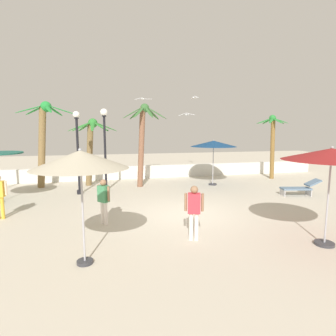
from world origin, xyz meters
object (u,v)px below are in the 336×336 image
object	(u,v)px
palm_tree_0	(43,135)
seagull_1	(195,97)
patio_umbrella_0	(332,155)
palm_tree_3	(91,142)
seagull_2	(187,114)
lamp_post_2	(105,140)
patio_umbrella_2	(80,160)
patio_umbrella_1	(214,144)
lounge_chair_0	(300,187)
guest_1	(104,198)
seagull_0	(143,99)
palm_tree_2	(272,138)
lamp_post_1	(78,146)
guest_0	(194,208)
palm_tree_1	(143,134)

from	to	relation	value
palm_tree_0	seagull_1	xyz separation A→B (m)	(9.93, 3.22, 2.67)
patio_umbrella_0	seagull_1	size ratio (longest dim) A/B	2.35
palm_tree_3	seagull_2	size ratio (longest dim) A/B	4.45
palm_tree_3	lamp_post_2	distance (m)	1.79
patio_umbrella_2	patio_umbrella_1	bearing A→B (deg)	50.34
lounge_chair_0	lamp_post_2	bearing A→B (deg)	159.36
palm_tree_3	lamp_post_2	world-z (taller)	lamp_post_2
guest_1	patio_umbrella_0	bearing A→B (deg)	-28.26
patio_umbrella_2	seagull_1	distance (m)	15.22
seagull_0	seagull_2	world-z (taller)	seagull_0
palm_tree_3	palm_tree_2	bearing A→B (deg)	-2.67
lamp_post_2	lamp_post_1	bearing A→B (deg)	-156.84
seagull_1	lamp_post_1	bearing A→B (deg)	-145.91
patio_umbrella_2	palm_tree_0	size ratio (longest dim) A/B	0.58
patio_umbrella_1	seagull_2	size ratio (longest dim) A/B	3.07
patio_umbrella_0	seagull_2	xyz separation A→B (m)	(-1.09, 9.29, 1.61)
seagull_2	guest_0	bearing A→B (deg)	-106.17
patio_umbrella_0	lounge_chair_0	distance (m)	6.57
lamp_post_1	palm_tree_1	bearing A→B (deg)	18.23
lamp_post_1	lounge_chair_0	xyz separation A→B (m)	(10.60, -2.93, -2.00)
palm_tree_2	lounge_chair_0	xyz separation A→B (m)	(-1.46, -4.56, -2.31)
patio_umbrella_2	lounge_chair_0	xyz separation A→B (m)	(9.92, 4.68, -2.10)
palm_tree_0	palm_tree_1	bearing A→B (deg)	-11.00
lamp_post_1	seagull_0	size ratio (longest dim) A/B	3.43
palm_tree_1	lamp_post_1	size ratio (longest dim) A/B	1.14
palm_tree_1	guest_0	bearing A→B (deg)	-88.02
palm_tree_0	palm_tree_3	xyz separation A→B (m)	(2.52, -0.00, -0.44)
palm_tree_1	palm_tree_0	bearing A→B (deg)	169.00
guest_0	guest_1	world-z (taller)	guest_0
guest_0	seagull_0	bearing A→B (deg)	88.88
palm_tree_2	lamp_post_2	world-z (taller)	lamp_post_2
patio_umbrella_0	patio_umbrella_1	bearing A→B (deg)	87.79
patio_umbrella_1	palm_tree_0	distance (m)	9.58
patio_umbrella_1	palm_tree_3	bearing A→B (deg)	166.92
patio_umbrella_0	seagull_1	bearing A→B (deg)	86.46
guest_1	seagull_1	size ratio (longest dim) A/B	1.32
patio_umbrella_2	palm_tree_3	distance (m)	9.78
patio_umbrella_1	lounge_chair_0	xyz separation A→B (m)	(3.14, -3.49, -2.01)
patio_umbrella_2	palm_tree_3	size ratio (longest dim) A/B	0.71
guest_1	seagull_2	world-z (taller)	seagull_2
patio_umbrella_2	lamp_post_2	world-z (taller)	lamp_post_2
palm_tree_3	lounge_chair_0	size ratio (longest dim) A/B	2.02
lamp_post_1	lamp_post_2	xyz separation A→B (m)	(1.32, 0.57, 0.31)
palm_tree_0	lamp_post_1	size ratio (longest dim) A/B	1.16
patio_umbrella_0	lounge_chair_0	world-z (taller)	patio_umbrella_0
palm_tree_3	lamp_post_2	xyz separation A→B (m)	(0.77, -1.60, 0.19)
lamp_post_2	guest_0	world-z (taller)	lamp_post_2
patio_umbrella_1	palm_tree_2	bearing A→B (deg)	13.08
palm_tree_2	seagull_0	world-z (taller)	seagull_0
lamp_post_2	lounge_chair_0	bearing A→B (deg)	-20.64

